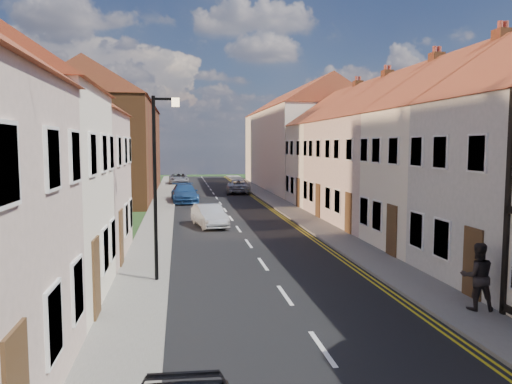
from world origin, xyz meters
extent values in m
cube|color=black|center=(0.00, 30.00, 0.01)|extent=(7.00, 90.00, 0.02)
cube|color=gray|center=(-4.40, 30.00, 0.06)|extent=(1.80, 90.00, 0.12)
cube|color=gray|center=(4.40, 30.00, 0.06)|extent=(1.80, 90.00, 0.12)
cube|color=white|center=(9.30, 23.50, 3.00)|extent=(8.00, 5.00, 6.00)
cube|color=brown|center=(9.30, 21.60, 8.20)|extent=(0.60, 0.60, 1.60)
cube|color=beige|center=(9.30, 28.90, 3.00)|extent=(8.00, 5.80, 6.00)
cube|color=brown|center=(9.30, 26.60, 8.20)|extent=(0.60, 0.60, 1.60)
cube|color=beige|center=(9.30, 34.30, 3.00)|extent=(8.00, 5.00, 6.00)
cube|color=brown|center=(9.30, 32.40, 8.20)|extent=(0.60, 0.60, 1.60)
cube|color=white|center=(9.30, 39.70, 3.00)|extent=(8.00, 5.80, 6.00)
cube|color=brown|center=(9.30, 37.40, 8.20)|extent=(0.60, 0.60, 1.60)
cube|color=beige|center=(-9.30, 23.85, 2.90)|extent=(8.00, 6.10, 5.80)
cube|color=white|center=(9.30, 55.00, 4.00)|extent=(8.00, 24.00, 8.00)
cube|color=brown|center=(-9.30, 50.00, 4.00)|extent=(8.00, 24.00, 8.00)
cylinder|color=black|center=(-3.90, 20.00, 3.12)|extent=(0.12, 0.12, 6.00)
cube|color=black|center=(-3.55, 20.00, 6.02)|extent=(0.70, 0.08, 0.08)
cube|color=#FFD899|center=(-3.20, 20.00, 5.92)|extent=(0.25, 0.15, 0.28)
imported|color=#A6A9AD|center=(-1.50, 31.09, 0.62)|extent=(2.01, 3.96, 1.25)
imported|color=navy|center=(-2.73, 43.26, 0.72)|extent=(2.26, 5.03, 1.43)
imported|color=#9A9BA1|center=(-3.20, 61.46, 0.66)|extent=(2.35, 4.81, 1.32)
imported|color=black|center=(4.78, 15.63, 1.04)|extent=(1.03, 0.88, 1.83)
imported|color=#AAABB2|center=(2.38, 50.00, 0.66)|extent=(2.70, 4.94, 1.31)
camera|label=1|loc=(-3.11, 3.57, 4.57)|focal=35.00mm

